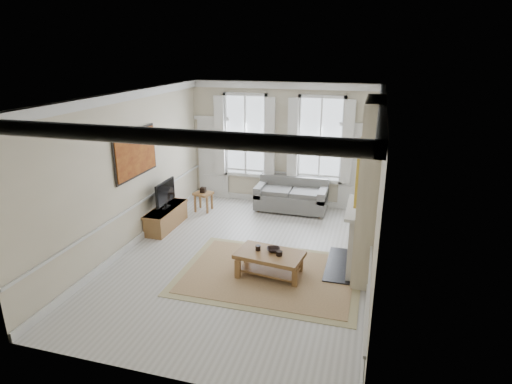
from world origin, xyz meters
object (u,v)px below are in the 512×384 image
(sofa, at_px, (292,197))
(coffee_table, at_px, (270,257))
(side_table, at_px, (203,196))
(tv_stand, at_px, (166,218))

(sofa, xyz_separation_m, coffee_table, (0.30, -3.65, 0.03))
(side_table, distance_m, tv_stand, 1.41)
(side_table, relative_size, tv_stand, 0.36)
(coffee_table, distance_m, tv_stand, 3.43)
(side_table, bearing_deg, sofa, 17.65)
(side_table, height_order, coffee_table, side_table)
(sofa, distance_m, tv_stand, 3.43)
(coffee_table, bearing_deg, side_table, 139.40)
(sofa, height_order, coffee_table, sofa)
(sofa, bearing_deg, coffee_table, -85.31)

